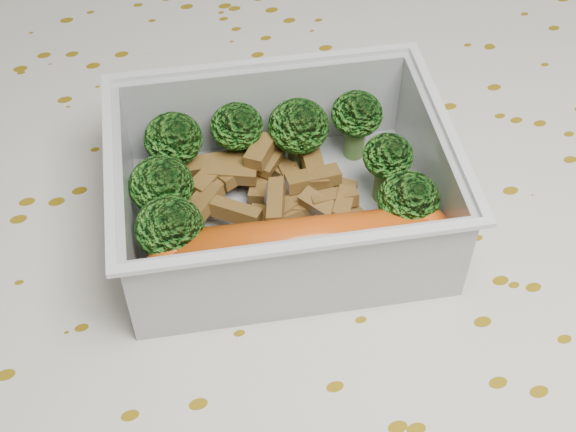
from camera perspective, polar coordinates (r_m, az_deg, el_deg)
name	(u,v)px	position (r m, az deg, el deg)	size (l,w,h in m)	color
dining_table	(290,330)	(0.53, 0.11, -8.12)	(1.40, 0.90, 0.75)	brown
tablecloth	(290,284)	(0.48, 0.12, -4.87)	(1.46, 0.96, 0.19)	beige
lunch_container	(282,197)	(0.45, -0.41, 1.33)	(0.20, 0.17, 0.06)	silver
broccoli_florets	(264,164)	(0.45, -1.73, 3.74)	(0.16, 0.12, 0.05)	#608C3F
meat_pile	(273,188)	(0.46, -1.09, 2.00)	(0.10, 0.09, 0.03)	brown
sausage	(301,245)	(0.42, 0.95, -2.07)	(0.16, 0.05, 0.03)	#C0480E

